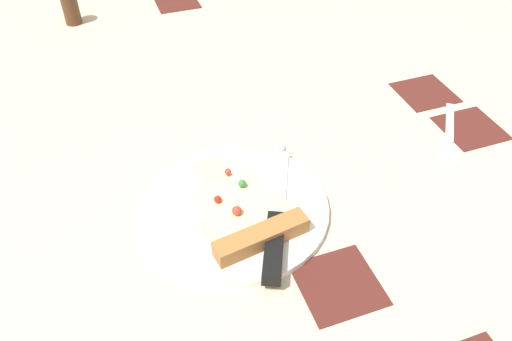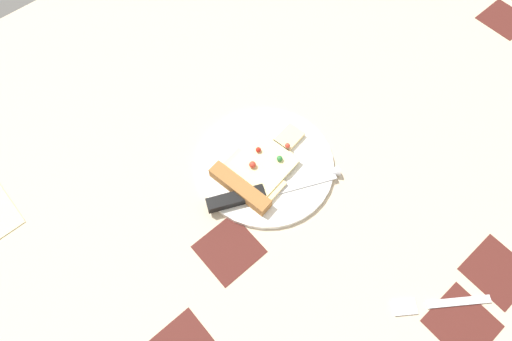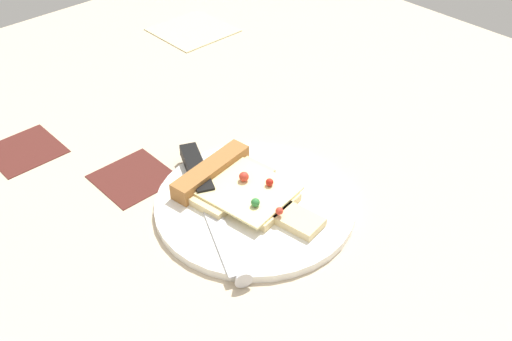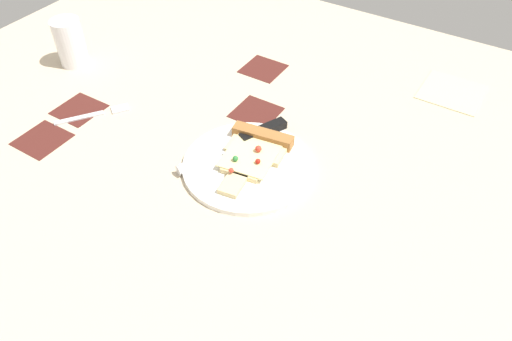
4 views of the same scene
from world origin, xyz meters
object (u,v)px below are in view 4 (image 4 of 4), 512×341
object	(u,v)px
drinking_glass	(70,42)
napkin	(452,92)
plate	(248,165)
fork	(96,113)
pizza_slice	(254,151)
knife	(243,140)

from	to	relation	value
drinking_glass	napkin	world-z (taller)	drinking_glass
plate	drinking_glass	size ratio (longest dim) A/B	2.22
plate	fork	size ratio (longest dim) A/B	1.80
pizza_slice	napkin	size ratio (longest dim) A/B	1.41
pizza_slice	drinking_glass	world-z (taller)	drinking_glass
pizza_slice	fork	world-z (taller)	pizza_slice
plate	knife	bearing A→B (deg)	-138.89
plate	drinking_glass	world-z (taller)	drinking_glass
pizza_slice	fork	xyz separation A→B (cm)	(6.12, -35.02, -1.39)
drinking_glass	napkin	bearing A→B (deg)	114.16
pizza_slice	fork	bearing A→B (deg)	1.26
knife	fork	size ratio (longest dim) A/B	1.68
pizza_slice	drinking_glass	bearing A→B (deg)	-14.84
drinking_glass	fork	world-z (taller)	drinking_glass
drinking_glass	napkin	xyz separation A→B (cm)	(-35.69, 79.57, -5.25)
fork	knife	bearing A→B (deg)	50.17
plate	knife	distance (cm)	6.07
fork	drinking_glass	bearing A→B (deg)	-176.43
pizza_slice	knife	distance (cm)	4.02
plate	pizza_slice	bearing A→B (deg)	-171.42
fork	napkin	xyz separation A→B (cm)	(-47.65, 60.63, -0.20)
pizza_slice	knife	bearing A→B (deg)	-37.15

